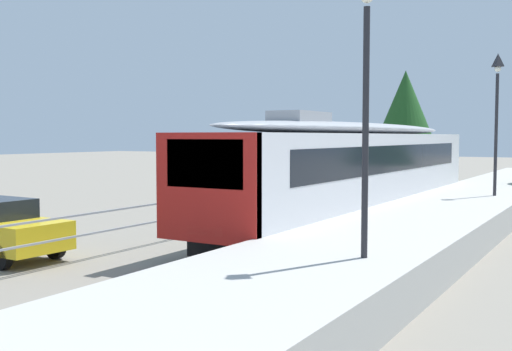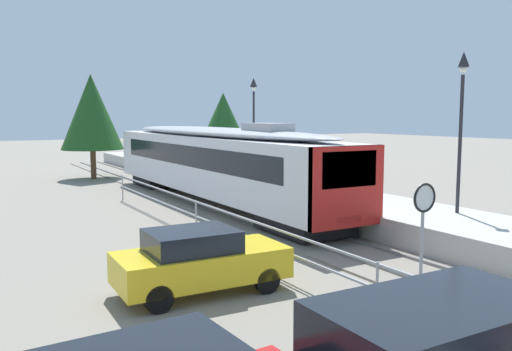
% 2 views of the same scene
% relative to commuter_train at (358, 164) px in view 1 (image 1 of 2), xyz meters
% --- Properties ---
extents(ground_plane, '(160.00, 160.00, 0.00)m').
position_rel_commuter_train_xyz_m(ground_plane, '(-3.00, -4.42, -2.15)').
color(ground_plane, gray).
extents(track_rails, '(3.20, 60.00, 0.14)m').
position_rel_commuter_train_xyz_m(track_rails, '(0.00, -4.42, -2.11)').
color(track_rails, gray).
rests_on(track_rails, ground).
extents(commuter_train, '(2.82, 19.46, 3.74)m').
position_rel_commuter_train_xyz_m(commuter_train, '(0.00, 0.00, 0.00)').
color(commuter_train, silver).
rests_on(commuter_train, track_rails).
extents(station_platform, '(3.90, 60.00, 0.90)m').
position_rel_commuter_train_xyz_m(station_platform, '(3.25, -4.42, -1.70)').
color(station_platform, '#B7B5AD').
rests_on(station_platform, ground).
extents(platform_lamp_mid_platform, '(0.34, 0.34, 5.35)m').
position_rel_commuter_train_xyz_m(platform_lamp_mid_platform, '(4.13, -10.31, 2.48)').
color(platform_lamp_mid_platform, '#232328').
rests_on(platform_lamp_mid_platform, station_platform).
extents(platform_lamp_far_end, '(0.34, 0.34, 5.35)m').
position_rel_commuter_train_xyz_m(platform_lamp_far_end, '(4.13, 3.49, 2.48)').
color(platform_lamp_far_end, '#232328').
rests_on(platform_lamp_far_end, station_platform).
extents(tree_behind_station_far, '(4.02, 4.02, 6.88)m').
position_rel_commuter_train_xyz_m(tree_behind_station_far, '(-2.42, 13.42, 2.26)').
color(tree_behind_station_far, brown).
rests_on(tree_behind_station_far, ground).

